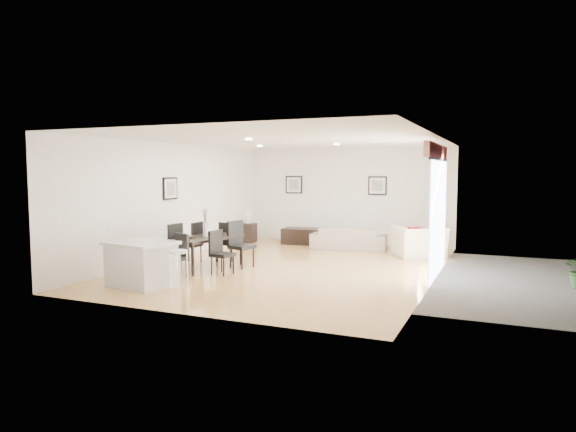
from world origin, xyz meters
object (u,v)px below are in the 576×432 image
at_px(armchair, 420,242).
at_px(dining_chair_wfar, 194,240).
at_px(sofa, 349,238).
at_px(dining_chair_efar, 239,241).
at_px(dining_table, 205,240).
at_px(dining_chair_enear, 219,250).
at_px(dining_chair_wnear, 172,244).
at_px(bar_stool, 178,256).
at_px(dining_chair_head, 178,253).
at_px(kitchen_island, 141,264).
at_px(coffee_table, 303,236).
at_px(side_table, 248,233).
at_px(dining_chair_foot, 229,239).

xyz_separation_m(armchair, dining_chair_wfar, (-4.50, -2.83, 0.14)).
bearing_deg(sofa, dining_chair_efar, 59.08).
xyz_separation_m(dining_table, dining_chair_enear, (0.57, -0.39, -0.12)).
relative_size(armchair, dining_chair_wnear, 1.18).
bearing_deg(bar_stool, dining_chair_wnear, 129.37).
bearing_deg(dining_chair_head, dining_chair_wfar, 132.10).
xyz_separation_m(dining_table, bar_stool, (0.65, -1.89, -0.01)).
distance_m(armchair, dining_chair_wfar, 5.32).
bearing_deg(dining_chair_head, sofa, 86.92).
height_order(dining_table, dining_chair_wnear, dining_chair_wnear).
height_order(dining_chair_head, kitchen_island, dining_chair_head).
distance_m(dining_chair_wnear, coffee_table, 4.77).
bearing_deg(coffee_table, dining_chair_wfar, -111.81).
height_order(dining_chair_head, coffee_table, dining_chair_head).
xyz_separation_m(sofa, dining_chair_enear, (-1.44, -4.19, 0.20)).
relative_size(dining_chair_enear, dining_chair_efar, 0.88).
height_order(dining_chair_enear, dining_chair_efar, dining_chair_efar).
distance_m(coffee_table, side_table, 1.62).
height_order(dining_chair_wnear, dining_chair_head, dining_chair_wnear).
height_order(dining_chair_wfar, dining_chair_efar, dining_chair_efar).
bearing_deg(dining_chair_foot, dining_table, 101.75).
height_order(dining_table, dining_chair_foot, dining_chair_foot).
bearing_deg(dining_chair_wnear, armchair, 132.96).
distance_m(dining_chair_foot, side_table, 3.11).
height_order(dining_chair_efar, bar_stool, dining_chair_efar).
relative_size(dining_table, side_table, 3.18).
xyz_separation_m(dining_chair_efar, bar_stool, (0.08, -2.31, 0.04)).
bearing_deg(dining_chair_head, dining_chair_enear, 67.73).
relative_size(sofa, bar_stool, 2.83).
height_order(dining_table, dining_chair_head, dining_chair_head).
bearing_deg(dining_chair_wnear, dining_chair_enear, 94.75).
xyz_separation_m(dining_chair_head, coffee_table, (0.52, 5.23, -0.25)).
xyz_separation_m(dining_chair_efar, coffee_table, (-0.02, 3.79, -0.33)).
bearing_deg(kitchen_island, dining_table, 95.92).
distance_m(dining_chair_foot, coffee_table, 3.28).
bearing_deg(dining_chair_foot, armchair, -139.56).
height_order(dining_chair_efar, coffee_table, dining_chair_efar).
relative_size(sofa, dining_chair_wnear, 2.02).
bearing_deg(dining_chair_efar, coffee_table, 15.94).
relative_size(dining_chair_head, dining_chair_foot, 0.96).
bearing_deg(dining_chair_wfar, bar_stool, 28.00).
relative_size(sofa, armchair, 1.71).
relative_size(dining_chair_wfar, coffee_table, 0.83).
bearing_deg(dining_chair_head, bar_stool, -35.23).
relative_size(dining_table, dining_chair_head, 2.04).
xyz_separation_m(dining_chair_wnear, dining_chair_foot, (0.55, 1.42, -0.05)).
xyz_separation_m(dining_table, dining_chair_foot, (-0.01, 1.01, -0.11)).
bearing_deg(dining_chair_efar, dining_table, 142.73).
bearing_deg(dining_chair_enear, dining_chair_efar, 9.38).
bearing_deg(dining_chair_wfar, dining_chair_foot, 137.36).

